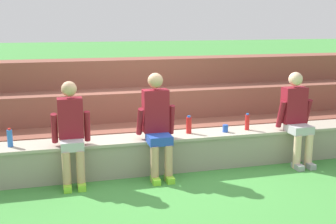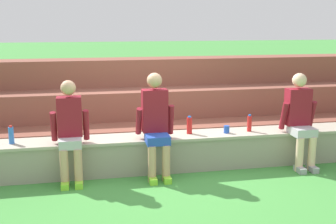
{
  "view_description": "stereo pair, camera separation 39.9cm",
  "coord_description": "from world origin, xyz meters",
  "px_view_note": "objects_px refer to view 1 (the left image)",
  "views": [
    {
      "loc": [
        -1.48,
        -5.49,
        2.13
      ],
      "look_at": [
        0.08,
        0.24,
        0.85
      ],
      "focal_mm": 45.36,
      "sensor_mm": 36.0,
      "label": 1
    },
    {
      "loc": [
        -1.09,
        -5.58,
        2.13
      ],
      "look_at": [
        0.08,
        0.24,
        0.85
      ],
      "focal_mm": 45.36,
      "sensor_mm": 36.0,
      "label": 2
    }
  ],
  "objects_px": {
    "water_bottle_near_right": "(247,122)",
    "plastic_cup_left_end": "(225,128)",
    "person_right_of_center": "(297,116)",
    "person_left_of_center": "(71,131)",
    "water_bottle_mid_right": "(189,125)",
    "water_bottle_center_gap": "(10,138)",
    "person_center": "(157,123)"
  },
  "relations": [
    {
      "from": "person_center",
      "to": "water_bottle_mid_right",
      "type": "relative_size",
      "value": 5.48
    },
    {
      "from": "person_left_of_center",
      "to": "plastic_cup_left_end",
      "type": "distance_m",
      "value": 2.26
    },
    {
      "from": "person_left_of_center",
      "to": "person_center",
      "type": "height_order",
      "value": "person_center"
    },
    {
      "from": "person_center",
      "to": "plastic_cup_left_end",
      "type": "bearing_deg",
      "value": 9.72
    },
    {
      "from": "person_left_of_center",
      "to": "person_center",
      "type": "distance_m",
      "value": 1.16
    },
    {
      "from": "water_bottle_center_gap",
      "to": "plastic_cup_left_end",
      "type": "height_order",
      "value": "water_bottle_center_gap"
    },
    {
      "from": "water_bottle_near_right",
      "to": "plastic_cup_left_end",
      "type": "height_order",
      "value": "water_bottle_near_right"
    },
    {
      "from": "water_bottle_near_right",
      "to": "water_bottle_center_gap",
      "type": "height_order",
      "value": "water_bottle_near_right"
    },
    {
      "from": "person_right_of_center",
      "to": "plastic_cup_left_end",
      "type": "height_order",
      "value": "person_right_of_center"
    },
    {
      "from": "person_left_of_center",
      "to": "person_right_of_center",
      "type": "bearing_deg",
      "value": -0.45
    },
    {
      "from": "water_bottle_mid_right",
      "to": "person_left_of_center",
      "type": "bearing_deg",
      "value": -171.11
    },
    {
      "from": "person_right_of_center",
      "to": "water_bottle_mid_right",
      "type": "relative_size",
      "value": 5.28
    },
    {
      "from": "plastic_cup_left_end",
      "to": "person_right_of_center",
      "type": "bearing_deg",
      "value": -11.52
    },
    {
      "from": "water_bottle_near_right",
      "to": "water_bottle_mid_right",
      "type": "relative_size",
      "value": 0.98
    },
    {
      "from": "plastic_cup_left_end",
      "to": "person_left_of_center",
      "type": "bearing_deg",
      "value": -175.2
    },
    {
      "from": "water_bottle_near_right",
      "to": "plastic_cup_left_end",
      "type": "bearing_deg",
      "value": -175.45
    },
    {
      "from": "person_right_of_center",
      "to": "water_bottle_mid_right",
      "type": "xyz_separation_m",
      "value": [
        -1.6,
        0.29,
        -0.1
      ]
    },
    {
      "from": "person_center",
      "to": "person_left_of_center",
      "type": "bearing_deg",
      "value": -179.91
    },
    {
      "from": "water_bottle_mid_right",
      "to": "water_bottle_center_gap",
      "type": "xyz_separation_m",
      "value": [
        -2.48,
        -0.04,
        -0.01
      ]
    },
    {
      "from": "person_right_of_center",
      "to": "water_bottle_near_right",
      "type": "bearing_deg",
      "value": 160.44
    },
    {
      "from": "water_bottle_near_right",
      "to": "water_bottle_center_gap",
      "type": "relative_size",
      "value": 1.03
    },
    {
      "from": "water_bottle_center_gap",
      "to": "person_left_of_center",
      "type": "bearing_deg",
      "value": -16.03
    },
    {
      "from": "water_bottle_mid_right",
      "to": "plastic_cup_left_end",
      "type": "distance_m",
      "value": 0.56
    },
    {
      "from": "person_right_of_center",
      "to": "plastic_cup_left_end",
      "type": "distance_m",
      "value": 1.09
    },
    {
      "from": "person_left_of_center",
      "to": "water_bottle_near_right",
      "type": "distance_m",
      "value": 2.62
    },
    {
      "from": "water_bottle_near_right",
      "to": "water_bottle_mid_right",
      "type": "xyz_separation_m",
      "value": [
        -0.91,
        0.05,
        0.0
      ]
    },
    {
      "from": "water_bottle_mid_right",
      "to": "water_bottle_center_gap",
      "type": "relative_size",
      "value": 1.05
    },
    {
      "from": "person_right_of_center",
      "to": "person_left_of_center",
      "type": "bearing_deg",
      "value": 179.55
    },
    {
      "from": "person_left_of_center",
      "to": "water_bottle_mid_right",
      "type": "xyz_separation_m",
      "value": [
        1.7,
        0.27,
        -0.09
      ]
    },
    {
      "from": "water_bottle_near_right",
      "to": "water_bottle_center_gap",
      "type": "xyz_separation_m",
      "value": [
        -3.4,
        0.01,
        -0.0
      ]
    },
    {
      "from": "person_center",
      "to": "water_bottle_mid_right",
      "type": "distance_m",
      "value": 0.62
    },
    {
      "from": "plastic_cup_left_end",
      "to": "person_center",
      "type": "bearing_deg",
      "value": -170.28
    }
  ]
}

